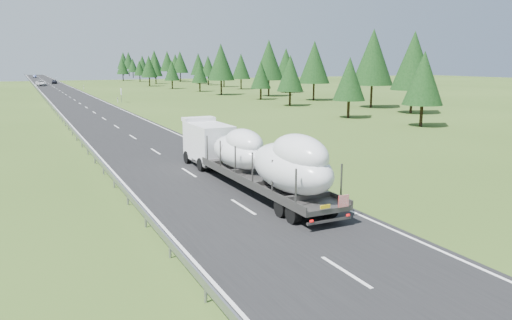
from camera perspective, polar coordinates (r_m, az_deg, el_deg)
name	(u,v)px	position (r m, az deg, el deg)	size (l,w,h in m)	color
ground	(345,272)	(18.59, 10.18, -12.51)	(400.00, 400.00, 0.00)	#334C19
road_surface	(69,97)	(114.41, -20.55, 6.78)	(10.00, 400.00, 0.02)	black
guardrail	(42,95)	(113.97, -23.23, 6.87)	(0.10, 400.00, 0.76)	slate
marker_posts	(74,84)	(169.68, -20.10, 8.20)	(0.13, 350.08, 1.00)	silver
highway_sign	(121,93)	(95.47, -15.16, 7.44)	(0.08, 0.90, 2.60)	slate
tree_line_right	(222,64)	(138.87, -3.91, 10.93)	(27.35, 299.02, 12.61)	black
boat_truck	(253,155)	(28.96, -0.37, 0.57)	(2.85, 18.01, 3.98)	white
distant_van	(41,83)	(169.58, -23.38, 8.07)	(2.85, 6.17, 1.72)	silver
distant_car_dark	(54,82)	(184.17, -22.06, 8.30)	(1.68, 4.19, 1.43)	black
distant_car_blue	(35,76)	(257.18, -23.97, 8.74)	(1.40, 4.01, 1.32)	#1A2549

